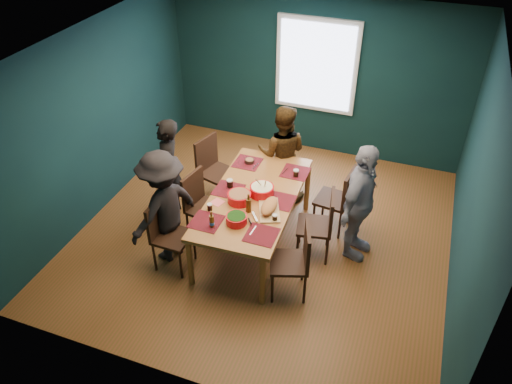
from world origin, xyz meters
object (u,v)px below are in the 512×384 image
chair_right_near (297,257)px  bowl_dumpling (262,190)px  chair_left_mid (200,201)px  chair_left_far (213,165)px  chair_right_far (340,196)px  chair_left_near (166,230)px  dining_table (254,200)px  bowl_salad (239,197)px  person_far_left (169,171)px  person_near_left (164,207)px  bowl_herbs (236,219)px  person_back (282,154)px  cutting_board (269,207)px  chair_right_mid (322,221)px  person_right (360,203)px

chair_right_near → bowl_dumpling: size_ratio=3.16×
chair_left_mid → chair_left_far: bearing=113.3°
chair_right_far → bowl_dumpling: 1.16m
chair_left_far → chair_left_near: 1.51m
dining_table → bowl_salad: bearing=-127.1°
chair_right_near → person_far_left: person_far_left is taller
bowl_dumpling → person_far_left: bearing=176.1°
person_near_left → bowl_herbs: size_ratio=6.18×
chair_left_near → person_back: (0.92, 1.93, 0.20)m
chair_left_near → bowl_herbs: (0.91, 0.16, 0.31)m
dining_table → chair_right_far: bearing=32.4°
dining_table → person_back: size_ratio=1.43×
chair_right_near → dining_table: bearing=121.3°
person_far_left → cutting_board: size_ratio=2.52×
bowl_dumpling → person_near_left: bearing=-148.6°
chair_left_near → bowl_dumpling: bearing=40.1°
chair_left_near → chair_right_far: chair_right_far is taller
person_near_left → bowl_salad: 0.96m
chair_right_mid → bowl_salad: size_ratio=3.26×
person_right → chair_left_mid: bearing=112.0°
chair_left_far → person_back: (0.94, 0.42, 0.16)m
person_near_left → bowl_dumpling: 1.27m
chair_left_near → person_right: size_ratio=0.59×
person_right → bowl_dumpling: bearing=112.7°
person_near_left → chair_left_mid: bearing=175.2°
person_near_left → bowl_salad: person_near_left is taller
person_near_left → chair_right_mid: bearing=129.4°
person_back → person_near_left: person_near_left is taller
person_back → bowl_dumpling: (0.08, -1.12, 0.12)m
chair_left_mid → person_right: 2.12m
chair_right_mid → person_near_left: 2.03m
person_far_left → chair_right_far: bearing=84.0°
chair_left_near → chair_right_near: bearing=4.2°
chair_left_far → person_far_left: bearing=-106.8°
chair_left_far → person_near_left: person_near_left is taller
dining_table → chair_left_mid: 0.77m
person_back → person_far_left: bearing=27.7°
person_near_left → person_far_left: bearing=-136.5°
chair_left_near → person_near_left: bearing=118.1°
bowl_salad → cutting_board: bearing=-7.5°
person_near_left → chair_right_far: bearing=142.4°
bowl_herbs → bowl_dumpling: bearing=81.7°
bowl_dumpling → bowl_herbs: size_ratio=1.22×
chair_right_far → cutting_board: bearing=-120.5°
dining_table → chair_left_near: 1.19m
cutting_board → bowl_salad: bearing=150.2°
person_near_left → person_back: bearing=170.1°
chair_right_mid → chair_right_near: 0.76m
bowl_salad → person_right: bearing=17.8°
dining_table → person_back: (0.01, 1.18, 0.03)m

